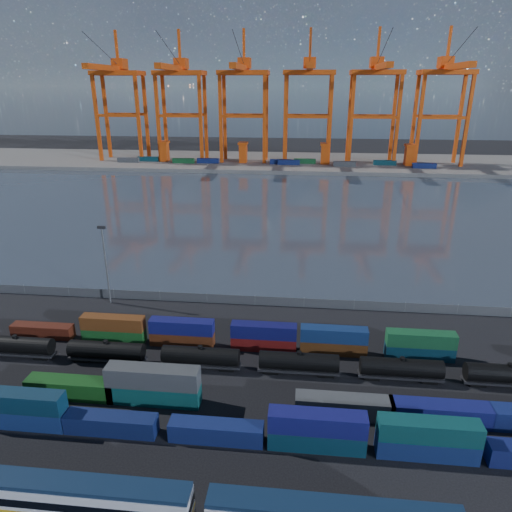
# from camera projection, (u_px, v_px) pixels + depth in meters

# --- Properties ---
(ground) EXTENTS (700.00, 700.00, 0.00)m
(ground) POSITION_uv_depth(u_px,v_px,m) (235.00, 389.00, 67.58)
(ground) COLOR black
(ground) RESTS_ON ground
(harbor_water) EXTENTS (700.00, 700.00, 0.00)m
(harbor_water) POSITION_uv_depth(u_px,v_px,m) (277.00, 210.00, 165.40)
(harbor_water) COLOR #303946
(harbor_water) RESTS_ON ground
(far_quay) EXTENTS (700.00, 70.00, 2.00)m
(far_quay) POSITION_uv_depth(u_px,v_px,m) (288.00, 162.00, 262.88)
(far_quay) COLOR #514F4C
(far_quay) RESTS_ON ground
(distant_mountains) EXTENTS (2470.00, 1100.00, 520.00)m
(distant_mountains) POSITION_uv_depth(u_px,v_px,m) (326.00, 27.00, 1474.97)
(distant_mountains) COLOR #1E2630
(distant_mountains) RESTS_ON ground
(passenger_train) EXTENTS (76.34, 3.01, 5.16)m
(passenger_train) POSITION_uv_depth(u_px,v_px,m) (74.00, 501.00, 46.41)
(passenger_train) COLOR silver
(passenger_train) RESTS_ON ground
(container_row_south) EXTENTS (140.11, 2.44, 5.19)m
(container_row_south) POSITION_uv_depth(u_px,v_px,m) (167.00, 423.00, 57.86)
(container_row_south) COLOR #404345
(container_row_south) RESTS_ON ground
(container_row_mid) EXTENTS (142.38, 2.68, 5.71)m
(container_row_mid) POSITION_uv_depth(u_px,v_px,m) (164.00, 392.00, 64.20)
(container_row_mid) COLOR #3E4043
(container_row_mid) RESTS_ON ground
(container_row_north) EXTENTS (140.61, 2.25, 4.80)m
(container_row_north) POSITION_uv_depth(u_px,v_px,m) (264.00, 339.00, 77.21)
(container_row_north) COLOR navy
(container_row_north) RESTS_ON ground
(tanker_string) EXTENTS (105.73, 2.73, 3.91)m
(tanker_string) POSITION_uv_depth(u_px,v_px,m) (201.00, 357.00, 72.23)
(tanker_string) COLOR black
(tanker_string) RESTS_ON ground
(waterfront_fence) EXTENTS (160.12, 0.12, 2.20)m
(waterfront_fence) POSITION_uv_depth(u_px,v_px,m) (255.00, 301.00, 93.31)
(waterfront_fence) COLOR #595B5E
(waterfront_fence) RESTS_ON ground
(yard_light_mast) EXTENTS (1.60, 0.40, 16.60)m
(yard_light_mast) POSITION_uv_depth(u_px,v_px,m) (105.00, 261.00, 91.47)
(yard_light_mast) COLOR slate
(yard_light_mast) RESTS_ON ground
(gantry_cranes) EXTENTS (202.14, 52.12, 70.57)m
(gantry_cranes) POSITION_uv_depth(u_px,v_px,m) (276.00, 84.00, 242.41)
(gantry_cranes) COLOR #D7480F
(gantry_cranes) RESTS_ON ground
(quay_containers) EXTENTS (172.58, 10.99, 2.60)m
(quay_containers) POSITION_uv_depth(u_px,v_px,m) (267.00, 162.00, 249.60)
(quay_containers) COLOR navy
(quay_containers) RESTS_ON far_quay
(straddle_carriers) EXTENTS (140.00, 7.00, 11.10)m
(straddle_carriers) POSITION_uv_depth(u_px,v_px,m) (284.00, 152.00, 251.42)
(straddle_carriers) COLOR #D7480F
(straddle_carriers) RESTS_ON far_quay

